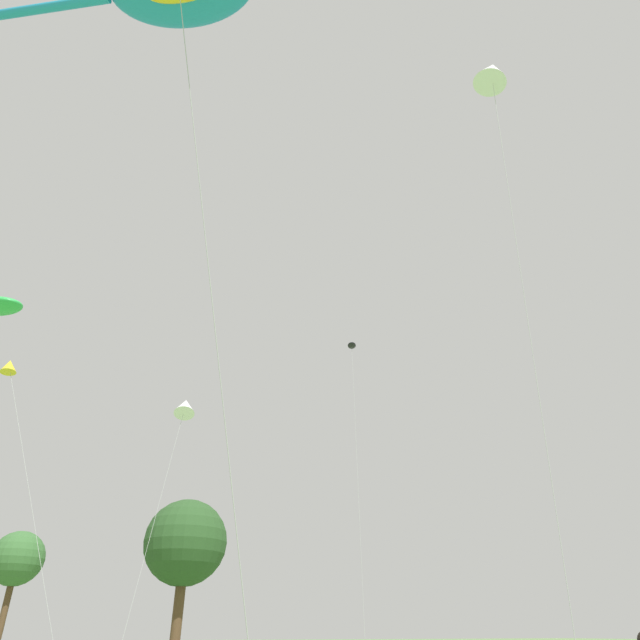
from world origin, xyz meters
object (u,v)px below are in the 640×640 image
(small_kite_triangle_green, at_px, (9,368))
(small_kite_tiny_distant, at_px, (491,74))
(small_kite_stunt_black, at_px, (185,407))
(small_kite_streamer_purple, at_px, (352,349))
(tree_oak_left, at_px, (17,559))
(tree_pine_center, at_px, (186,543))

(small_kite_triangle_green, xyz_separation_m, small_kite_tiny_distant, (14.09, -16.94, 7.30))
(small_kite_stunt_black, bearing_deg, small_kite_tiny_distant, -58.33)
(small_kite_triangle_green, relative_size, small_kite_stunt_black, 0.99)
(small_kite_stunt_black, height_order, small_kite_streamer_purple, small_kite_streamer_purple)
(small_kite_triangle_green, height_order, tree_oak_left, small_kite_triangle_green)
(small_kite_triangle_green, distance_m, small_kite_stunt_black, 8.24)
(small_kite_streamer_purple, bearing_deg, small_kite_triangle_green, -36.61)
(tree_pine_center, bearing_deg, small_kite_triangle_green, -117.91)
(small_kite_triangle_green, distance_m, small_kite_streamer_purple, 23.72)
(small_kite_stunt_black, distance_m, small_kite_streamer_purple, 16.48)
(small_kite_tiny_distant, relative_size, tree_oak_left, 2.31)
(small_kite_tiny_distant, height_order, small_kite_stunt_black, small_kite_tiny_distant)
(small_kite_triangle_green, relative_size, small_kite_tiny_distant, 0.62)
(tree_oak_left, distance_m, tree_pine_center, 13.50)
(small_kite_triangle_green, xyz_separation_m, tree_oak_left, (1.41, 26.19, -5.27))
(small_kite_streamer_purple, relative_size, tree_pine_center, 1.67)
(tree_oak_left, xyz_separation_m, tree_pine_center, (13.25, 1.50, 2.11))
(small_kite_tiny_distant, distance_m, small_kite_streamer_purple, 24.91)
(small_kite_stunt_black, bearing_deg, small_kite_triangle_green, -157.21)
(small_kite_triangle_green, height_order, small_kite_streamer_purple, small_kite_streamer_purple)
(small_kite_tiny_distant, distance_m, tree_oak_left, 46.67)
(small_kite_triangle_green, distance_m, tree_oak_left, 26.75)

